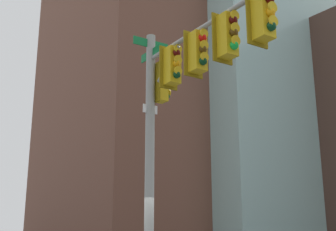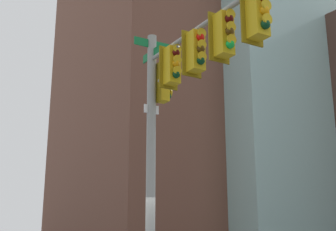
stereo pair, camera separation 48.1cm
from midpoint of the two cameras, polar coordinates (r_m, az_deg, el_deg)
signal_pole_assembly at (r=11.49m, az=0.57°, el=3.42°), size 5.59×1.20×7.09m
building_brick_nearside at (r=61.81m, az=-5.22°, el=1.26°), size 23.93×17.42×37.11m
building_glass_tower at (r=75.16m, az=9.51°, el=10.92°), size 24.02×29.76×67.74m
building_brick_farside at (r=75.10m, az=10.48°, el=-1.71°), size 19.53×16.67×36.42m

